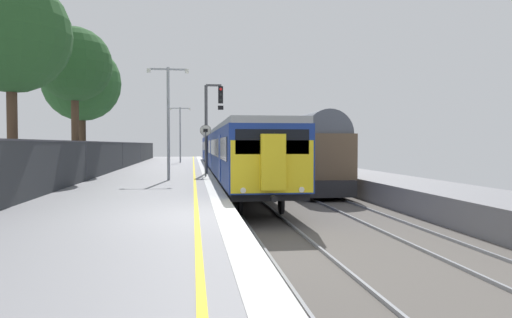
% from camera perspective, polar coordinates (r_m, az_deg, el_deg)
% --- Properties ---
extents(ground, '(17.40, 110.00, 1.21)m').
position_cam_1_polar(ground, '(12.02, 7.41, -9.48)').
color(ground, gray).
extents(commuter_train_at_platform, '(2.83, 40.66, 3.81)m').
position_cam_1_polar(commuter_train_at_platform, '(35.01, -3.54, 1.03)').
color(commuter_train_at_platform, navy).
rests_on(commuter_train_at_platform, ground).
extents(freight_train_adjacent_track, '(2.60, 27.59, 4.37)m').
position_cam_1_polar(freight_train_adjacent_track, '(35.64, 2.88, 1.22)').
color(freight_train_adjacent_track, '#232326').
rests_on(freight_train_adjacent_track, ground).
extents(signal_gantry, '(1.10, 0.24, 5.24)m').
position_cam_1_polar(signal_gantry, '(27.70, -5.52, 4.95)').
color(signal_gantry, '#47474C').
rests_on(signal_gantry, ground).
extents(speed_limit_sign, '(0.59, 0.08, 2.77)m').
position_cam_1_polar(speed_limit_sign, '(25.22, -6.13, 1.84)').
color(speed_limit_sign, '#59595B').
rests_on(speed_limit_sign, ground).
extents(platform_lamp_mid, '(2.00, 0.20, 5.45)m').
position_cam_1_polar(platform_lamp_mid, '(23.17, -10.59, 5.45)').
color(platform_lamp_mid, '#93999E').
rests_on(platform_lamp_mid, ground).
extents(platform_lamp_far, '(2.00, 0.20, 5.22)m').
position_cam_1_polar(platform_lamp_far, '(44.98, -9.18, 3.53)').
color(platform_lamp_far, '#93999E').
rests_on(platform_lamp_far, ground).
extents(background_tree_left, '(4.36, 4.36, 7.43)m').
position_cam_1_polar(background_tree_left, '(28.78, -20.39, 8.36)').
color(background_tree_left, '#473323').
rests_on(background_tree_left, ground).
extents(background_tree_centre, '(3.56, 3.56, 7.38)m').
position_cam_1_polar(background_tree_centre, '(24.80, -21.33, 10.33)').
color(background_tree_centre, '#473323').
rests_on(background_tree_centre, ground).
extents(background_tree_right, '(4.13, 4.13, 7.68)m').
position_cam_1_polar(background_tree_right, '(19.12, -27.34, 12.98)').
color(background_tree_right, '#473323').
rests_on(background_tree_right, ground).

